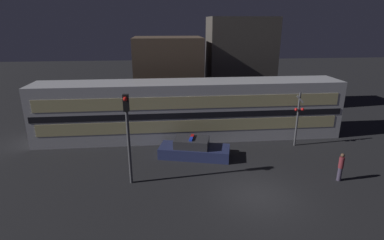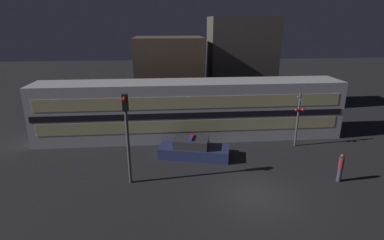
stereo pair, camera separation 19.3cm
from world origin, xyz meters
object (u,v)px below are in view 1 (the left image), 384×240
at_px(train, 190,110).
at_px(pedestrian, 341,167).
at_px(crossing_signal_near, 298,117).
at_px(police_car, 194,149).
at_px(traffic_light_corner, 128,129).

height_order(train, pedestrian, train).
bearing_deg(train, crossing_signal_near, -19.05).
relative_size(police_car, pedestrian, 2.94).
distance_m(police_car, crossing_signal_near, 7.92).
distance_m(train, pedestrian, 11.19).
xyz_separation_m(pedestrian, crossing_signal_near, (-0.35, 5.20, 1.35)).
bearing_deg(traffic_light_corner, police_car, 38.42).
relative_size(pedestrian, traffic_light_corner, 0.33).
distance_m(pedestrian, crossing_signal_near, 5.38).
distance_m(pedestrian, traffic_light_corner, 12.17).
bearing_deg(crossing_signal_near, pedestrian, -86.11).
bearing_deg(train, police_car, -91.45).
xyz_separation_m(police_car, pedestrian, (8.00, -4.03, 0.33)).
bearing_deg(crossing_signal_near, police_car, -171.29).
relative_size(train, crossing_signal_near, 5.79).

